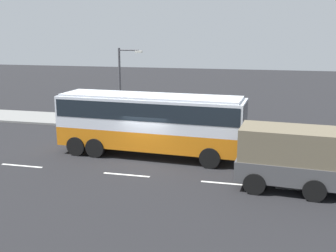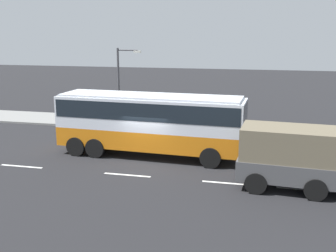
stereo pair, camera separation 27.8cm
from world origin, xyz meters
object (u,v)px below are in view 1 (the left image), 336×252
Objects in this scene: coach_bus at (150,119)px; cargo_truck at (319,158)px; pedestrian_near_curb at (170,111)px; street_lamp at (123,81)px.

cargo_truck is (8.64, -3.44, -0.62)m from coach_bus.
cargo_truck is 4.07× the size of pedestrian_near_curb.
pedestrian_near_curb is (-0.65, 7.53, -0.99)m from coach_bus.
coach_bus reaches higher than cargo_truck.
coach_bus is at bearing -57.90° from street_lamp.
street_lamp is (-3.83, 6.11, 1.33)m from coach_bus.
coach_bus is 5.99× the size of pedestrian_near_curb.
cargo_truck is 1.27× the size of street_lamp.
coach_bus reaches higher than pedestrian_near_curb.
pedestrian_near_curb is at bearing 24.08° from street_lamp.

